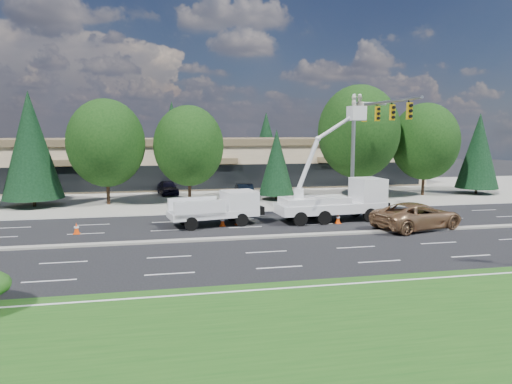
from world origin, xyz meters
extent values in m
plane|color=black|center=(0.00, 0.00, 0.00)|extent=(140.00, 140.00, 0.00)
cube|color=gray|center=(0.00, 20.00, 0.01)|extent=(140.00, 22.00, 0.01)
cube|color=#1B4D16|center=(0.00, -13.00, 0.01)|extent=(140.00, 10.00, 0.01)
cube|color=gray|center=(0.00, 0.00, 0.06)|extent=(120.00, 0.55, 0.12)
cube|color=tan|center=(0.00, 30.00, 2.50)|extent=(50.00, 15.00, 5.00)
cube|color=brown|center=(0.00, 30.00, 5.15)|extent=(50.40, 15.40, 0.70)
cube|color=black|center=(0.00, 22.45, 1.50)|extent=(48.00, 0.12, 2.60)
cylinder|color=#332114|center=(-16.00, 15.00, 0.40)|extent=(0.26, 0.26, 0.80)
cone|color=black|center=(-16.00, 15.00, 5.17)|extent=(4.89, 4.89, 8.93)
cylinder|color=#332114|center=(-10.00, 15.00, 1.47)|extent=(0.28, 0.28, 2.94)
ellipsoid|color=black|center=(-10.00, 15.00, 5.32)|extent=(6.54, 6.54, 7.52)
cylinder|color=#332114|center=(-3.00, 15.00, 1.39)|extent=(0.28, 0.28, 2.79)
ellipsoid|color=black|center=(-3.00, 15.00, 5.04)|extent=(6.20, 6.20, 7.13)
cylinder|color=#332114|center=(5.00, 15.00, 0.40)|extent=(0.26, 0.26, 0.80)
cone|color=black|center=(5.00, 15.00, 3.48)|extent=(3.29, 3.29, 6.01)
cylinder|color=#332114|center=(13.00, 15.00, 1.73)|extent=(0.28, 0.28, 3.47)
ellipsoid|color=black|center=(13.00, 15.00, 6.26)|extent=(7.70, 7.70, 8.86)
cylinder|color=#332114|center=(20.00, 15.00, 1.47)|extent=(0.28, 0.28, 2.95)
ellipsoid|color=black|center=(20.00, 15.00, 5.33)|extent=(6.55, 6.55, 7.54)
cylinder|color=#332114|center=(26.00, 15.00, 0.40)|extent=(0.26, 0.26, 0.80)
cone|color=black|center=(26.00, 15.00, 4.37)|extent=(4.14, 4.14, 7.56)
cylinder|color=#332114|center=(-18.00, 42.00, 0.40)|extent=(0.26, 0.26, 0.80)
cone|color=black|center=(-18.00, 42.00, 4.26)|extent=(4.03, 4.03, 7.36)
cylinder|color=#332114|center=(-4.00, 42.00, 0.40)|extent=(0.26, 0.26, 0.80)
cone|color=black|center=(-4.00, 42.00, 5.73)|extent=(5.41, 5.41, 9.89)
cylinder|color=#332114|center=(10.00, 42.00, 0.40)|extent=(0.26, 0.26, 0.80)
cone|color=black|center=(10.00, 42.00, 4.96)|extent=(4.69, 4.69, 8.57)
cylinder|color=#332114|center=(22.00, 42.00, 0.40)|extent=(0.26, 0.26, 0.80)
cone|color=black|center=(22.00, 42.00, 5.47)|extent=(5.17, 5.17, 9.44)
cylinder|color=gray|center=(10.00, 9.20, 4.50)|extent=(0.32, 0.32, 9.00)
cylinder|color=gray|center=(10.00, 4.20, 8.30)|extent=(0.20, 10.00, 0.20)
cylinder|color=gray|center=(11.30, 9.20, 8.60)|extent=(2.60, 0.12, 0.12)
cube|color=gold|center=(10.00, 7.20, 7.55)|extent=(0.32, 0.22, 1.05)
cube|color=gold|center=(10.00, 5.00, 7.55)|extent=(0.32, 0.22, 1.05)
cube|color=gold|center=(10.00, 2.80, 7.55)|extent=(0.32, 0.22, 1.05)
cube|color=gold|center=(10.00, 0.60, 7.55)|extent=(0.32, 0.22, 1.05)
cube|color=white|center=(-2.00, 4.20, 0.83)|extent=(6.19, 3.25, 0.44)
cube|color=white|center=(-0.17, 4.56, 1.52)|extent=(2.52, 2.49, 1.47)
cube|color=black|center=(0.46, 4.68, 1.72)|extent=(0.44, 1.84, 0.98)
cube|color=white|center=(-3.33, 4.89, 1.32)|extent=(3.33, 0.93, 1.08)
cube|color=white|center=(-2.98, 3.06, 1.32)|extent=(3.33, 0.93, 1.08)
cube|color=white|center=(6.29, 4.20, 0.97)|extent=(7.92, 2.99, 0.68)
cube|color=white|center=(9.19, 4.45, 1.99)|extent=(2.13, 2.44, 1.94)
cube|color=black|center=(9.91, 4.52, 2.13)|extent=(0.25, 1.94, 1.16)
cube|color=white|center=(5.04, 4.09, 1.50)|extent=(4.82, 2.62, 0.48)
cylinder|color=white|center=(3.88, 3.99, 2.03)|extent=(0.68, 0.68, 0.77)
cube|color=white|center=(8.11, 4.36, 7.55)|extent=(1.14, 0.96, 1.05)
imported|color=beige|center=(7.90, 4.34, 7.94)|extent=(0.45, 0.64, 1.67)
imported|color=beige|center=(8.33, 4.38, 7.94)|extent=(0.70, 0.86, 1.67)
ellipsoid|color=white|center=(7.90, 4.34, 8.79)|extent=(0.25, 0.25, 0.17)
ellipsoid|color=white|center=(8.33, 4.38, 8.79)|extent=(0.25, 0.25, 0.17)
cube|color=#EF4207|center=(-10.55, 3.28, 0.01)|extent=(0.40, 0.40, 0.03)
cone|color=#EF4207|center=(-10.55, 3.28, 0.35)|extent=(0.36, 0.36, 0.70)
cylinder|color=white|center=(-10.55, 3.28, 0.42)|extent=(0.29, 0.29, 0.10)
cube|color=#EF4207|center=(-1.43, 3.85, 0.01)|extent=(0.40, 0.40, 0.03)
cone|color=#EF4207|center=(-1.43, 3.85, 0.35)|extent=(0.36, 0.36, 0.70)
cylinder|color=white|center=(-1.43, 3.85, 0.42)|extent=(0.29, 0.29, 0.10)
cube|color=#EF4207|center=(-0.35, 4.08, 0.01)|extent=(0.40, 0.40, 0.03)
cone|color=#EF4207|center=(-0.35, 4.08, 0.35)|extent=(0.36, 0.36, 0.70)
cylinder|color=white|center=(-0.35, 4.08, 0.42)|extent=(0.29, 0.29, 0.10)
cube|color=#EF4207|center=(6.49, 3.26, 0.01)|extent=(0.40, 0.40, 0.03)
cone|color=#EF4207|center=(6.49, 3.26, 0.35)|extent=(0.36, 0.36, 0.70)
cylinder|color=white|center=(6.49, 3.26, 0.42)|extent=(0.29, 0.29, 0.10)
imported|color=#A1754E|center=(10.87, 0.60, 0.86)|extent=(6.68, 4.31, 1.71)
imported|color=black|center=(-4.91, 20.46, 0.71)|extent=(2.39, 4.42, 1.43)
imported|color=black|center=(2.25, 16.18, 0.69)|extent=(1.53, 4.19, 1.37)
camera|label=1|loc=(-5.06, -25.89, 6.22)|focal=32.00mm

